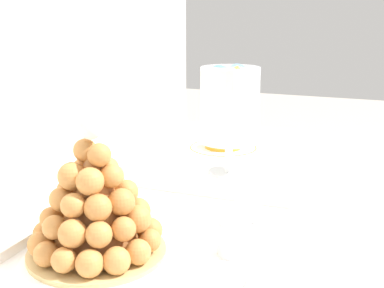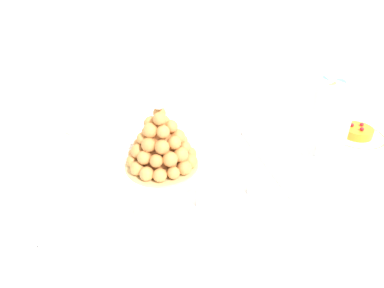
{
  "view_description": "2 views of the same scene",
  "coord_description": "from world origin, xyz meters",
  "px_view_note": "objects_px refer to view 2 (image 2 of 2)",
  "views": [
    {
      "loc": [
        -0.86,
        -0.4,
        1.13
      ],
      "look_at": [
        0.02,
        -0.05,
        0.88
      ],
      "focal_mm": 47.39,
      "sensor_mm": 36.0,
      "label": 1
    },
    {
      "loc": [
        -0.32,
        -0.82,
        1.34
      ],
      "look_at": [
        -0.12,
        -0.04,
        0.85
      ],
      "focal_mm": 30.73,
      "sensor_mm": 36.0,
      "label": 2
    }
  ],
  "objects_px": {
    "serving_tray": "(165,179)",
    "macaron_goblet": "(329,110)",
    "wine_glass": "(72,123)",
    "dessert_cup_left": "(74,216)",
    "dessert_cup_mid_left": "(145,209)",
    "croquembouche": "(161,143)",
    "dessert_cup_centre": "(206,197)",
    "fruit_tart_plate": "(356,133)",
    "dessert_cup_mid_right": "(256,185)"
  },
  "relations": [
    {
      "from": "serving_tray",
      "to": "dessert_cup_mid_left",
      "type": "bearing_deg",
      "value": -118.08
    },
    {
      "from": "serving_tray",
      "to": "dessert_cup_left",
      "type": "bearing_deg",
      "value": -153.22
    },
    {
      "from": "dessert_cup_mid_right",
      "to": "macaron_goblet",
      "type": "relative_size",
      "value": 0.18
    },
    {
      "from": "serving_tray",
      "to": "fruit_tart_plate",
      "type": "height_order",
      "value": "fruit_tart_plate"
    },
    {
      "from": "dessert_cup_left",
      "to": "dessert_cup_centre",
      "type": "distance_m",
      "value": 0.34
    },
    {
      "from": "dessert_cup_left",
      "to": "wine_glass",
      "type": "xyz_separation_m",
      "value": [
        -0.01,
        0.32,
        0.09
      ]
    },
    {
      "from": "croquembouche",
      "to": "macaron_goblet",
      "type": "relative_size",
      "value": 0.83
    },
    {
      "from": "wine_glass",
      "to": "dessert_cup_mid_left",
      "type": "bearing_deg",
      "value": -61.7
    },
    {
      "from": "dessert_cup_mid_right",
      "to": "fruit_tart_plate",
      "type": "relative_size",
      "value": 0.25
    },
    {
      "from": "wine_glass",
      "to": "dessert_cup_centre",
      "type": "bearing_deg",
      "value": -44.56
    },
    {
      "from": "wine_glass",
      "to": "dessert_cup_left",
      "type": "bearing_deg",
      "value": -88.63
    },
    {
      "from": "dessert_cup_mid_right",
      "to": "wine_glass",
      "type": "height_order",
      "value": "wine_glass"
    },
    {
      "from": "dessert_cup_centre",
      "to": "dessert_cup_mid_right",
      "type": "xyz_separation_m",
      "value": [
        0.15,
        0.02,
        -0.0
      ]
    },
    {
      "from": "croquembouche",
      "to": "dessert_cup_centre",
      "type": "relative_size",
      "value": 3.97
    },
    {
      "from": "macaron_goblet",
      "to": "croquembouche",
      "type": "bearing_deg",
      "value": 172.84
    },
    {
      "from": "dessert_cup_mid_left",
      "to": "fruit_tart_plate",
      "type": "bearing_deg",
      "value": 16.03
    },
    {
      "from": "croquembouche",
      "to": "dessert_cup_mid_right",
      "type": "height_order",
      "value": "croquembouche"
    },
    {
      "from": "dessert_cup_left",
      "to": "fruit_tart_plate",
      "type": "xyz_separation_m",
      "value": [
        0.98,
        0.22,
        -0.02
      ]
    },
    {
      "from": "croquembouche",
      "to": "fruit_tart_plate",
      "type": "relative_size",
      "value": 1.15
    },
    {
      "from": "dessert_cup_centre",
      "to": "macaron_goblet",
      "type": "relative_size",
      "value": 0.21
    },
    {
      "from": "macaron_goblet",
      "to": "fruit_tart_plate",
      "type": "distance_m",
      "value": 0.28
    },
    {
      "from": "serving_tray",
      "to": "macaron_goblet",
      "type": "xyz_separation_m",
      "value": [
        0.52,
        0.01,
        0.17
      ]
    },
    {
      "from": "croquembouche",
      "to": "dessert_cup_left",
      "type": "distance_m",
      "value": 0.33
    },
    {
      "from": "dessert_cup_left",
      "to": "wine_glass",
      "type": "distance_m",
      "value": 0.34
    },
    {
      "from": "dessert_cup_left",
      "to": "dessert_cup_mid_left",
      "type": "height_order",
      "value": "dessert_cup_left"
    },
    {
      "from": "dessert_cup_centre",
      "to": "dessert_cup_mid_left",
      "type": "bearing_deg",
      "value": 179.25
    },
    {
      "from": "dessert_cup_mid_right",
      "to": "fruit_tart_plate",
      "type": "distance_m",
      "value": 0.53
    },
    {
      "from": "serving_tray",
      "to": "dessert_cup_mid_left",
      "type": "height_order",
      "value": "dessert_cup_mid_left"
    },
    {
      "from": "serving_tray",
      "to": "wine_glass",
      "type": "relative_size",
      "value": 3.87
    },
    {
      "from": "croquembouche",
      "to": "macaron_goblet",
      "type": "distance_m",
      "value": 0.52
    },
    {
      "from": "serving_tray",
      "to": "macaron_goblet",
      "type": "distance_m",
      "value": 0.54
    },
    {
      "from": "dessert_cup_left",
      "to": "fruit_tart_plate",
      "type": "height_order",
      "value": "dessert_cup_left"
    },
    {
      "from": "croquembouche",
      "to": "dessert_cup_left",
      "type": "height_order",
      "value": "croquembouche"
    },
    {
      "from": "serving_tray",
      "to": "dessert_cup_centre",
      "type": "height_order",
      "value": "dessert_cup_centre"
    },
    {
      "from": "serving_tray",
      "to": "dessert_cup_centre",
      "type": "xyz_separation_m",
      "value": [
        0.09,
        -0.14,
        0.03
      ]
    },
    {
      "from": "dessert_cup_left",
      "to": "macaron_goblet",
      "type": "bearing_deg",
      "value": 9.7
    },
    {
      "from": "dessert_cup_left",
      "to": "croquembouche",
      "type": "bearing_deg",
      "value": 37.46
    },
    {
      "from": "dessert_cup_centre",
      "to": "wine_glass",
      "type": "bearing_deg",
      "value": 135.44
    },
    {
      "from": "croquembouche",
      "to": "macaron_goblet",
      "type": "height_order",
      "value": "macaron_goblet"
    },
    {
      "from": "serving_tray",
      "to": "croquembouche",
      "type": "relative_size",
      "value": 2.81
    },
    {
      "from": "serving_tray",
      "to": "macaron_goblet",
      "type": "bearing_deg",
      "value": 0.6
    },
    {
      "from": "serving_tray",
      "to": "dessert_cup_left",
      "type": "height_order",
      "value": "dessert_cup_left"
    },
    {
      "from": "serving_tray",
      "to": "fruit_tart_plate",
      "type": "distance_m",
      "value": 0.73
    },
    {
      "from": "macaron_goblet",
      "to": "wine_glass",
      "type": "xyz_separation_m",
      "value": [
        -0.77,
        0.19,
        -0.05
      ]
    },
    {
      "from": "dessert_cup_left",
      "to": "wine_glass",
      "type": "relative_size",
      "value": 0.31
    },
    {
      "from": "dessert_cup_mid_right",
      "to": "croquembouche",
      "type": "bearing_deg",
      "value": 140.91
    },
    {
      "from": "croquembouche",
      "to": "dessert_cup_centre",
      "type": "bearing_deg",
      "value": -68.46
    },
    {
      "from": "dessert_cup_mid_left",
      "to": "dessert_cup_mid_right",
      "type": "height_order",
      "value": "dessert_cup_mid_right"
    },
    {
      "from": "croquembouche",
      "to": "wine_glass",
      "type": "relative_size",
      "value": 1.38
    },
    {
      "from": "fruit_tart_plate",
      "to": "wine_glass",
      "type": "distance_m",
      "value": 1.0
    }
  ]
}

